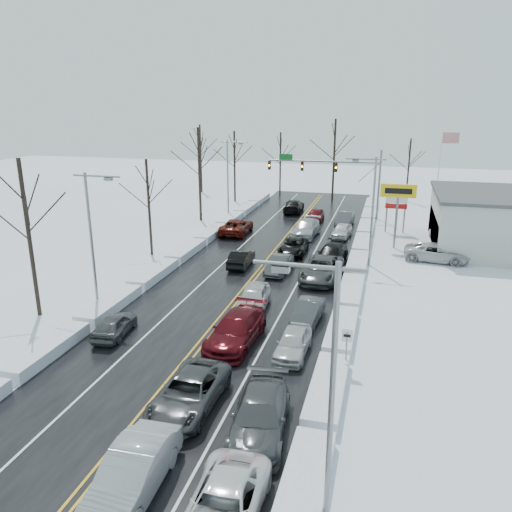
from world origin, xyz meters
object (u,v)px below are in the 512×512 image
(traffic_signal_mast, at_px, (336,171))
(flagpole, at_px, (441,168))
(tires_plus_sign, at_px, (398,195))
(oncoming_car_0, at_px, (241,266))

(traffic_signal_mast, relative_size, flagpole, 1.33)
(flagpole, bearing_deg, traffic_signal_mast, -170.27)
(flagpole, bearing_deg, tires_plus_sign, -108.44)
(tires_plus_sign, distance_m, flagpole, 14.79)
(tires_plus_sign, bearing_deg, traffic_signal_mast, 120.46)
(tires_plus_sign, bearing_deg, flagpole, 71.56)
(tires_plus_sign, height_order, oncoming_car_0, tires_plus_sign)
(traffic_signal_mast, bearing_deg, oncoming_car_0, -103.99)
(flagpole, height_order, oncoming_car_0, flagpole)
(traffic_signal_mast, distance_m, oncoming_car_0, 22.38)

